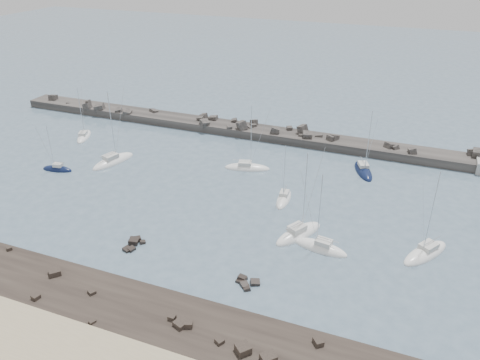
% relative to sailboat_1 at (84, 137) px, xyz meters
% --- Properties ---
extents(ground, '(400.00, 400.00, 0.00)m').
position_rel_sailboat_1_xyz_m(ground, '(38.20, -22.67, -0.13)').
color(ground, slate).
rests_on(ground, ground).
extents(rock_shelf, '(140.00, 12.00, 1.70)m').
position_rel_sailboat_1_xyz_m(rock_shelf, '(38.43, -44.64, -0.11)').
color(rock_shelf, black).
rests_on(rock_shelf, ground).
extents(rock_cluster_near, '(3.00, 4.02, 1.44)m').
position_rel_sailboat_1_xyz_m(rock_cluster_near, '(33.52, -31.49, -0.03)').
color(rock_cluster_near, black).
rests_on(rock_cluster_near, ground).
extents(rock_cluster_far, '(3.36, 2.82, 1.26)m').
position_rel_sailboat_1_xyz_m(rock_cluster_far, '(52.01, -33.65, -0.09)').
color(rock_cluster_far, black).
rests_on(rock_cluster_far, ground).
extents(breakwater, '(115.00, 6.96, 5.36)m').
position_rel_sailboat_1_xyz_m(breakwater, '(30.86, 15.32, 0.17)').
color(breakwater, '#302D2B').
rests_on(breakwater, ground).
extents(sailboat_1, '(5.21, 8.09, 12.25)m').
position_rel_sailboat_1_xyz_m(sailboat_1, '(0.00, 0.00, 0.00)').
color(sailboat_1, white).
rests_on(sailboat_1, ground).
extents(sailboat_2, '(6.34, 2.82, 9.96)m').
position_rel_sailboat_1_xyz_m(sailboat_2, '(5.92, -15.70, 0.02)').
color(sailboat_2, '#0D1739').
rests_on(sailboat_2, ground).
extents(sailboat_3, '(5.72, 10.39, 15.70)m').
position_rel_sailboat_1_xyz_m(sailboat_3, '(13.98, -8.74, 0.03)').
color(sailboat_3, white).
rests_on(sailboat_3, ground).
extents(sailboat_4, '(9.30, 4.98, 13.91)m').
position_rel_sailboat_1_xyz_m(sailboat_4, '(40.15, -1.58, -0.00)').
color(sailboat_4, white).
rests_on(sailboat_4, ground).
extents(sailboat_5, '(2.74, 7.24, 11.32)m').
position_rel_sailboat_1_xyz_m(sailboat_5, '(50.35, -10.69, 0.01)').
color(sailboat_5, white).
rests_on(sailboat_5, ground).
extents(sailboat_6, '(6.98, 9.46, 14.69)m').
position_rel_sailboat_1_xyz_m(sailboat_6, '(55.56, -20.20, 0.03)').
color(sailboat_6, white).
rests_on(sailboat_6, ground).
extents(sailboat_7, '(5.80, 8.98, 13.65)m').
position_rel_sailboat_1_xyz_m(sailboat_7, '(61.57, 5.38, 0.01)').
color(sailboat_7, '#0D1739').
rests_on(sailboat_7, ground).
extents(sailboat_8, '(8.46, 3.76, 13.02)m').
position_rel_sailboat_1_xyz_m(sailboat_8, '(59.49, -22.49, 0.02)').
color(sailboat_8, white).
rests_on(sailboat_8, ground).
extents(sailboat_9, '(7.39, 9.29, 14.46)m').
position_rel_sailboat_1_xyz_m(sailboat_9, '(73.77, -18.29, 0.01)').
color(sailboat_9, white).
rests_on(sailboat_9, ground).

